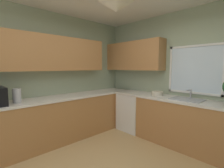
% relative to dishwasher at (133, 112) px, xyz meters
% --- Properties ---
extents(room_shell, '(4.07, 4.00, 2.74)m').
position_rel_dishwasher_xyz_m(room_shell, '(0.62, -1.13, 1.36)').
color(room_shell, '#9EAD8E').
rests_on(room_shell, ground_plane).
extents(counter_run_left, '(0.65, 3.61, 0.92)m').
position_rel_dishwasher_xyz_m(counter_run_left, '(-0.66, -1.60, 0.02)').
color(counter_run_left, '#AD7542').
rests_on(counter_run_left, ground_plane).
extents(counter_run_back, '(3.16, 0.65, 0.92)m').
position_rel_dishwasher_xyz_m(counter_run_back, '(1.22, 0.03, 0.02)').
color(counter_run_back, '#AD7542').
rests_on(counter_run_back, ground_plane).
extents(dishwasher, '(0.60, 0.60, 0.87)m').
position_rel_dishwasher_xyz_m(dishwasher, '(0.00, 0.00, 0.00)').
color(dishwasher, white).
rests_on(dishwasher, ground_plane).
extents(kettle, '(0.13, 0.13, 0.25)m').
position_rel_dishwasher_xyz_m(kettle, '(-0.64, -2.35, 0.60)').
color(kettle, '#B7B7BC').
rests_on(kettle, counter_run_left).
extents(sink_assembly, '(0.55, 0.40, 0.19)m').
position_rel_dishwasher_xyz_m(sink_assembly, '(1.26, 0.04, 0.49)').
color(sink_assembly, '#9EA0A5').
rests_on(sink_assembly, counter_run_back).
extents(bowl, '(0.23, 0.23, 0.09)m').
position_rel_dishwasher_xyz_m(bowl, '(0.63, 0.03, 0.53)').
color(bowl, beige).
rests_on(bowl, counter_run_back).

